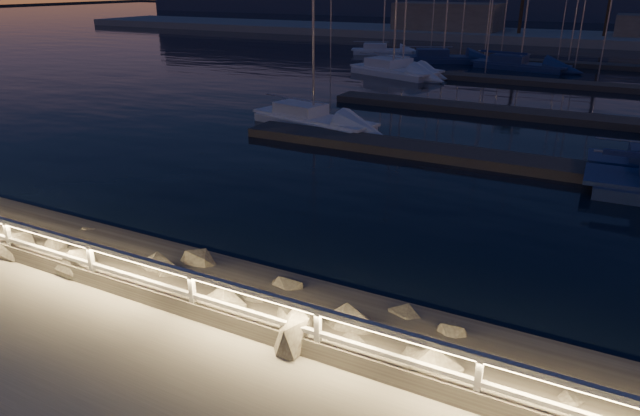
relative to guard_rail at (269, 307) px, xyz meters
The scene contains 12 objects.
ground 0.78m from the guard_rail, ahead, with size 400.00×400.00×0.00m, color #A8A398.
harbor_water 31.27m from the guard_rail, 89.87° to the left, with size 400.00×440.00×0.60m.
guard_rail is the anchor object (origin of this frame).
riprap 2.07m from the guard_rail, 115.18° to the left, with size 40.91×2.65×1.27m.
floating_docks 32.52m from the guard_rail, 89.88° to the left, with size 22.00×36.00×0.40m.
far_shore 74.05m from the guard_rail, 90.04° to the left, with size 160.00×14.00×5.20m.
sailboat_e 38.87m from the guard_rail, 107.78° to the left, with size 8.28×4.97×13.74m.
sailboat_f 20.69m from the guard_rail, 116.59° to the left, with size 7.64×3.75×12.55m.
sailboat_i 40.39m from the guard_rail, 106.76° to the left, with size 7.69×4.99×12.88m.
sailboat_k 45.93m from the guard_rail, 94.18° to the left, with size 8.54×3.80×14.02m.
sailboat_m 53.66m from the guard_rail, 109.88° to the left, with size 6.84×3.88×11.32m.
sailboat_n 48.20m from the guard_rail, 102.80° to the left, with size 8.49×5.42×14.12m.
Camera 1 is at (5.29, -7.99, 6.65)m, focal length 32.00 mm.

